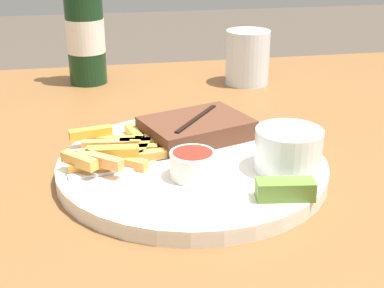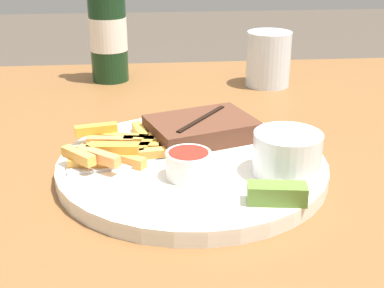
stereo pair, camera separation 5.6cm
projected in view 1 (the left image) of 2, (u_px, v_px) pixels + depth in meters
dining_table at (192, 232)px, 0.67m from camera, size 1.29×1.06×0.77m
dinner_plate at (192, 166)px, 0.63m from camera, size 0.32×0.32×0.02m
steak_portion at (196, 128)px, 0.69m from camera, size 0.15×0.13×0.03m
fries_pile at (118, 151)px, 0.63m from camera, size 0.13×0.15×0.02m
coleslaw_cup at (288, 147)px, 0.60m from camera, size 0.08×0.08×0.05m
dipping_sauce_cup at (193, 163)px, 0.58m from camera, size 0.05×0.05×0.03m
pickle_spear at (285, 190)px, 0.54m from camera, size 0.06×0.03×0.02m
fork_utensil at (122, 169)px, 0.60m from camera, size 0.13×0.04×0.00m
beer_bottle at (85, 33)px, 0.95m from camera, size 0.07×0.07×0.25m
drinking_glass at (247, 57)px, 0.97m from camera, size 0.08×0.08×0.10m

